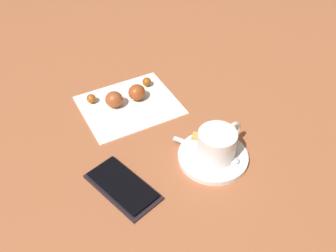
# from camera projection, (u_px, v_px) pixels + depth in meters

# --- Properties ---
(ground_plane) EXTENTS (1.80, 1.80, 0.00)m
(ground_plane) POSITION_uv_depth(u_px,v_px,m) (156.00, 128.00, 0.77)
(ground_plane) COLOR #A25B37
(saucer) EXTENTS (0.13, 0.13, 0.01)m
(saucer) POSITION_uv_depth(u_px,v_px,m) (213.00, 157.00, 0.71)
(saucer) COLOR white
(saucer) RESTS_ON ground
(espresso_cup) EXTENTS (0.07, 0.10, 0.05)m
(espresso_cup) POSITION_uv_depth(u_px,v_px,m) (218.00, 144.00, 0.69)
(espresso_cup) COLOR white
(espresso_cup) RESTS_ON saucer
(teaspoon) EXTENTS (0.12, 0.08, 0.01)m
(teaspoon) POSITION_uv_depth(u_px,v_px,m) (216.00, 154.00, 0.70)
(teaspoon) COLOR silver
(teaspoon) RESTS_ON saucer
(sugar_packet) EXTENTS (0.06, 0.06, 0.01)m
(sugar_packet) POSITION_uv_depth(u_px,v_px,m) (210.00, 139.00, 0.73)
(sugar_packet) COLOR tan
(sugar_packet) RESTS_ON saucer
(napkin) EXTENTS (0.17, 0.20, 0.00)m
(napkin) POSITION_uv_depth(u_px,v_px,m) (129.00, 105.00, 0.82)
(napkin) COLOR white
(napkin) RESTS_ON ground
(croissant) EXTENTS (0.07, 0.16, 0.03)m
(croissant) POSITION_uv_depth(u_px,v_px,m) (125.00, 95.00, 0.82)
(croissant) COLOR #9A4F18
(croissant) RESTS_ON napkin
(cell_phone) EXTENTS (0.15, 0.10, 0.01)m
(cell_phone) POSITION_uv_depth(u_px,v_px,m) (122.00, 186.00, 0.66)
(cell_phone) COLOR black
(cell_phone) RESTS_ON ground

